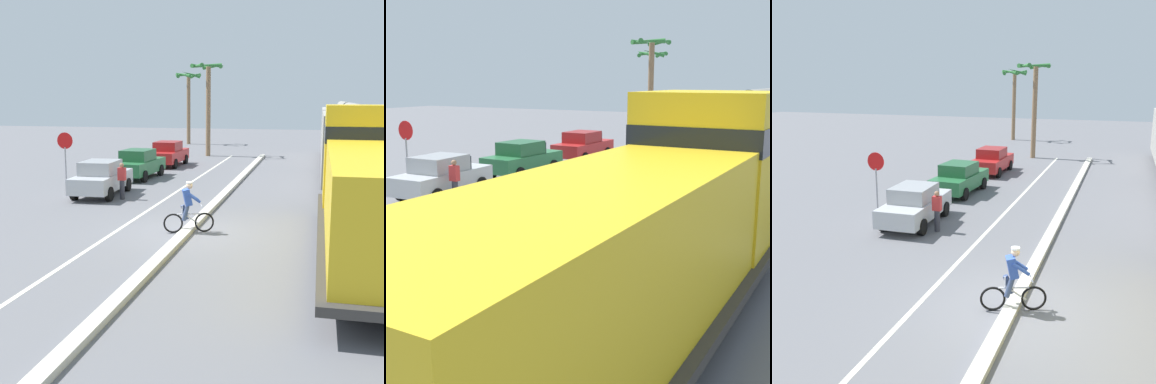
% 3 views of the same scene
% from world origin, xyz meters
% --- Properties ---
extents(ground_plane, '(120.00, 120.00, 0.00)m').
position_xyz_m(ground_plane, '(0.00, 0.00, 0.00)').
color(ground_plane, slate).
extents(median_curb, '(0.36, 36.00, 0.16)m').
position_xyz_m(median_curb, '(0.00, 6.00, 0.08)').
color(median_curb, beige).
rests_on(median_curb, ground).
extents(lane_stripe, '(0.14, 36.00, 0.01)m').
position_xyz_m(lane_stripe, '(-2.40, 6.00, 0.00)').
color(lane_stripe, silver).
rests_on(lane_stripe, ground).
extents(locomotive, '(3.10, 11.61, 4.20)m').
position_xyz_m(locomotive, '(5.75, -1.10, 1.80)').
color(locomotive, gold).
rests_on(locomotive, ground).
extents(parked_car_silver, '(1.98, 4.27, 1.62)m').
position_xyz_m(parked_car_silver, '(-5.50, 5.66, 0.82)').
color(parked_car_silver, '#B7BABF').
rests_on(parked_car_silver, ground).
extents(parked_car_green, '(1.99, 4.28, 1.62)m').
position_xyz_m(parked_car_green, '(-5.57, 11.11, 0.82)').
color(parked_car_green, '#286B3D').
rests_on(parked_car_green, ground).
extents(parked_car_red, '(1.89, 4.23, 1.62)m').
position_xyz_m(parked_car_red, '(-5.48, 16.84, 0.82)').
color(parked_car_red, red).
rests_on(parked_car_red, ground).
extents(cyclist, '(1.61, 0.73, 1.71)m').
position_xyz_m(cyclist, '(0.01, -0.08, 0.82)').
color(cyclist, black).
rests_on(cyclist, ground).
extents(stop_sign, '(0.76, 0.08, 2.88)m').
position_xyz_m(stop_sign, '(-7.21, 5.58, 2.02)').
color(stop_sign, gray).
rests_on(stop_sign, ground).
extents(palm_tree_near, '(2.57, 2.64, 7.04)m').
position_xyz_m(palm_tree_near, '(-4.20, 23.49, 5.14)').
color(palm_tree_near, '#846647').
rests_on(palm_tree_near, ground).
extents(palm_tree_far, '(2.74, 2.77, 6.98)m').
position_xyz_m(palm_tree_far, '(-8.19, 33.55, 5.16)').
color(palm_tree_far, '#846647').
rests_on(palm_tree_far, ground).
extents(pedestrian_by_cars, '(0.34, 0.22, 1.62)m').
position_xyz_m(pedestrian_by_cars, '(-4.26, 5.02, 0.85)').
color(pedestrian_by_cars, '#33333D').
rests_on(pedestrian_by_cars, ground).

